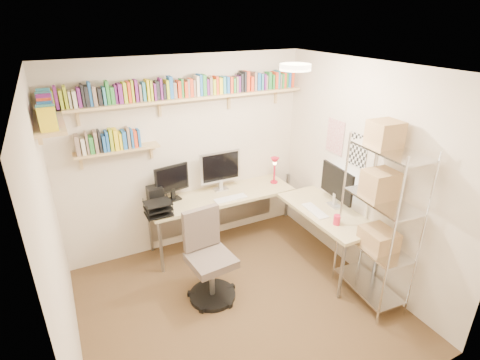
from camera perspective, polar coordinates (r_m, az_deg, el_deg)
name	(u,v)px	position (r m, az deg, el deg)	size (l,w,h in m)	color
ground	(239,306)	(4.31, -0.14, -18.67)	(3.20, 3.20, 0.00)	#47351E
room_shell	(239,176)	(3.46, -0.11, 0.61)	(3.24, 3.04, 2.52)	beige
wall_shelves	(153,102)	(4.35, -13.16, 11.45)	(3.12, 1.09, 0.80)	#D3B577
corner_desk	(239,201)	(4.78, -0.09, -3.14)	(2.31, 1.95, 1.30)	beige
office_chair	(209,262)	(4.20, -4.78, -12.39)	(0.54, 0.55, 1.03)	black
wire_rack	(380,199)	(4.04, 20.56, -2.75)	(0.46, 0.83, 2.00)	silver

